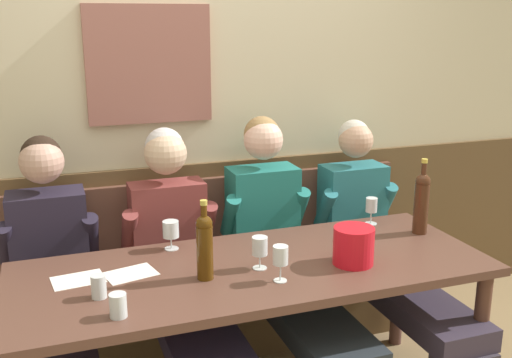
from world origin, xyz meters
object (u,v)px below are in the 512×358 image
wine_glass_near_bucket (260,248)px  water_tumbler_right (99,286)px  wine_glass_center_rear (171,230)px  wine_glass_by_bottle (371,207)px  wine_bottle_green_tall (205,245)px  person_left_seat (285,254)px  dining_table (254,283)px  water_tumbler_center (118,305)px  wine_glass_left_end (280,257)px  wine_bottle_amber_mid (422,201)px  person_right_seat (53,290)px  person_center_right_seat (382,247)px  person_center_left_seat (184,273)px  ice_bucket (354,246)px  wall_bench (214,298)px

wine_glass_near_bucket → water_tumbler_right: (-0.69, -0.05, -0.05)m
wine_glass_center_rear → wine_glass_by_bottle: wine_glass_by_bottle is taller
wine_bottle_green_tall → water_tumbler_right: 0.45m
person_left_seat → water_tumbler_right: person_left_seat is taller
person_left_seat → wine_glass_center_rear: person_left_seat is taller
water_tumbler_right → dining_table: bearing=7.8°
wine_bottle_green_tall → wine_glass_by_bottle: (1.00, 0.37, -0.06)m
person_left_seat → water_tumbler_center: (-0.91, -0.61, 0.16)m
wine_bottle_green_tall → person_left_seat: bearing=37.1°
wine_glass_by_bottle → wine_glass_center_rear: bearing=179.7°
dining_table → wine_glass_left_end: size_ratio=13.60×
wine_glass_near_bucket → water_tumbler_center: (-0.63, -0.24, -0.05)m
person_left_seat → wine_bottle_amber_mid: 0.74m
person_right_seat → wine_bottle_amber_mid: bearing=-7.2°
dining_table → person_right_seat: bearing=158.8°
person_right_seat → wine_glass_near_bucket: person_right_seat is taller
person_center_right_seat → wine_bottle_green_tall: bearing=-161.0°
person_right_seat → wine_glass_by_bottle: size_ratio=8.83×
person_center_left_seat → person_left_seat: (0.53, 0.02, 0.02)m
person_right_seat → person_left_seat: 1.13m
wine_bottle_amber_mid → wine_bottle_green_tall: bearing=-171.9°
wine_glass_near_bucket → water_tumbler_right: 0.69m
wine_glass_left_end → water_tumbler_center: size_ratio=1.71×
person_center_right_seat → water_tumbler_right: 1.59m
person_center_left_seat → wine_glass_by_bottle: (1.01, -0.01, 0.23)m
dining_table → water_tumbler_right: 0.69m
person_left_seat → water_tumbler_center: person_left_seat is taller
ice_bucket → wine_glass_left_end: ice_bucket is taller
ice_bucket → water_tumbler_center: 1.05m
ice_bucket → wine_glass_by_bottle: (0.34, 0.44, 0.01)m
water_tumbler_center → ice_bucket: bearing=8.1°
person_center_right_seat → wine_bottle_green_tall: (-1.09, -0.37, 0.30)m
wine_bottle_amber_mid → wine_glass_center_rear: bearing=170.4°
person_center_right_seat → wine_glass_left_end: 0.98m
dining_table → person_center_left_seat: bearing=128.6°
dining_table → person_left_seat: (0.28, 0.33, -0.03)m
person_center_left_seat → water_tumbler_center: (-0.37, -0.59, 0.18)m
wall_bench → ice_bucket: (0.42, -0.81, 0.56)m
wall_bench → ice_bucket: wall_bench is taller
wine_glass_center_rear → water_tumbler_center: size_ratio=1.53×
wine_glass_near_bucket → wine_glass_by_bottle: bearing=24.8°
person_center_left_seat → wine_bottle_green_tall: person_center_left_seat is taller
person_right_seat → wine_bottle_amber_mid: size_ratio=3.30×
water_tumbler_center → person_center_right_seat: bearing=21.8°
person_right_seat → wall_bench: bearing=22.4°
person_right_seat → water_tumbler_right: size_ratio=13.64×
wall_bench → wine_glass_by_bottle: 1.02m
wall_bench → person_center_right_seat: 0.98m
person_left_seat → ice_bucket: person_left_seat is taller
person_center_left_seat → person_right_seat: bearing=178.5°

